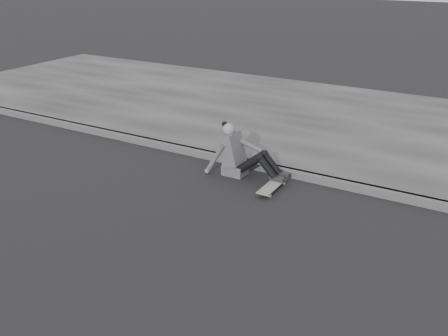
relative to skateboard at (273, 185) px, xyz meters
The scene contains 5 objects.
ground 2.44m from the skateboard, 53.67° to the right, with size 80.00×80.00×0.00m, color black.
curb 1.57m from the skateboard, 23.20° to the left, with size 24.00×0.16×0.12m, color #4D4D4D.
sidewalk 3.91m from the skateboard, 68.37° to the left, with size 24.00×6.00×0.12m, color #3E3E3E.
skateboard is the anchor object (origin of this frame).
seated_woman 0.83m from the skateboard, 161.47° to the left, with size 1.38×0.46×0.88m.
Camera 1 is at (1.40, -4.49, 3.35)m, focal length 40.00 mm.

